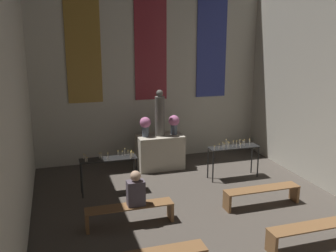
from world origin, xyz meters
The scene contains 12 objects.
wall_back centered at (0.00, 10.75, 2.99)m, with size 7.28×0.16×5.92m.
wall_left centered at (-3.58, 5.34, 2.96)m, with size 0.12×10.93×5.92m.
altar centered at (0.00, 9.72, 0.49)m, with size 1.32×0.75×0.99m.
statue centered at (0.00, 9.72, 1.61)m, with size 0.28×0.28×1.33m.
flower_vase_left centered at (-0.43, 9.72, 1.33)m, with size 0.32×0.32×0.57m.
flower_vase_right centered at (0.43, 9.72, 1.33)m, with size 0.32×0.32×0.57m.
candle_rack_left centered at (-1.68, 8.37, 0.76)m, with size 1.39×0.40×1.07m.
candle_rack_right centered at (1.69, 8.37, 0.76)m, with size 1.39×0.40×1.07m.
pew_third_right centered at (1.53, 4.81, 0.31)m, with size 1.80×0.36×0.42m.
pew_back_left centered at (-1.53, 6.60, 0.31)m, with size 1.80×0.36×0.42m.
pew_back_right centered at (1.53, 6.60, 0.31)m, with size 1.80×0.36×0.42m.
person_seated centered at (-1.40, 6.60, 0.75)m, with size 0.36×0.24×0.74m.
Camera 1 is at (-2.86, -0.35, 3.80)m, focal length 40.00 mm.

